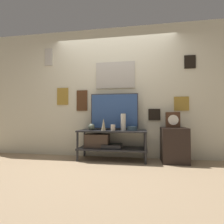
% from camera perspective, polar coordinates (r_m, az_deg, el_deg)
% --- Properties ---
extents(ground_plane, '(12.00, 12.00, 0.00)m').
position_cam_1_polar(ground_plane, '(3.19, -0.77, -16.55)').
color(ground_plane, '#997F60').
extents(wall_back, '(6.40, 0.08, 2.70)m').
position_cam_1_polar(wall_back, '(3.68, 0.78, 6.70)').
color(wall_back, beige).
rests_on(wall_back, ground_plane).
extents(media_console, '(1.30, 0.48, 0.57)m').
position_cam_1_polar(media_console, '(3.41, -1.82, -9.44)').
color(media_console, '#232326').
rests_on(media_console, ground_plane).
extents(television, '(0.94, 0.05, 0.72)m').
position_cam_1_polar(television, '(3.46, 0.73, 0.25)').
color(television, '#333338').
rests_on(television, media_console).
extents(vase_round_glass, '(0.12, 0.12, 0.12)m').
position_cam_1_polar(vase_round_glass, '(3.35, -6.68, -4.89)').
color(vase_round_glass, '#4C5647').
rests_on(vase_round_glass, media_console).
extents(vase_slim_bronze, '(0.09, 0.09, 0.22)m').
position_cam_1_polar(vase_slim_bronze, '(3.26, -2.78, -4.10)').
color(vase_slim_bronze, tan).
rests_on(vase_slim_bronze, media_console).
extents(vase_wide_bowl, '(0.19, 0.19, 0.08)m').
position_cam_1_polar(vase_wide_bowl, '(3.26, 6.62, -5.35)').
color(vase_wide_bowl, '#2D4251').
rests_on(vase_wide_bowl, media_console).
extents(vase_tall_ceramic, '(0.10, 0.10, 0.31)m').
position_cam_1_polar(vase_tall_ceramic, '(3.27, 3.71, -3.30)').
color(vase_tall_ceramic, beige).
rests_on(vase_tall_ceramic, media_console).
extents(candle_jar, '(0.08, 0.08, 0.11)m').
position_cam_1_polar(candle_jar, '(3.21, 0.35, -5.13)').
color(candle_jar, '#C1B29E').
rests_on(candle_jar, media_console).
extents(side_table, '(0.46, 0.44, 0.63)m').
position_cam_1_polar(side_table, '(3.42, 19.62, -10.07)').
color(side_table, black).
rests_on(side_table, ground_plane).
extents(mantel_clock, '(0.24, 0.11, 0.28)m').
position_cam_1_polar(mantel_clock, '(3.39, 19.22, -2.43)').
color(mantel_clock, '#422819').
rests_on(mantel_clock, side_table).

